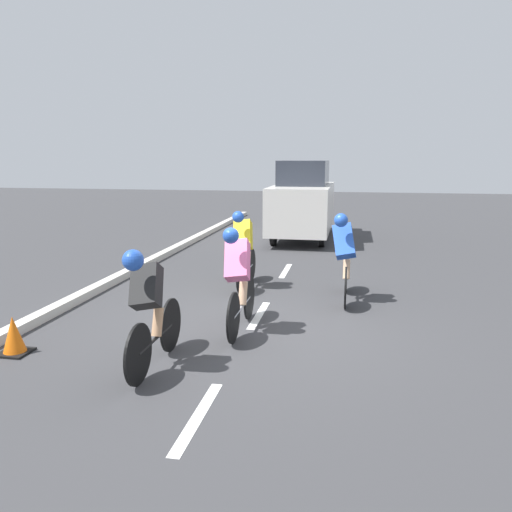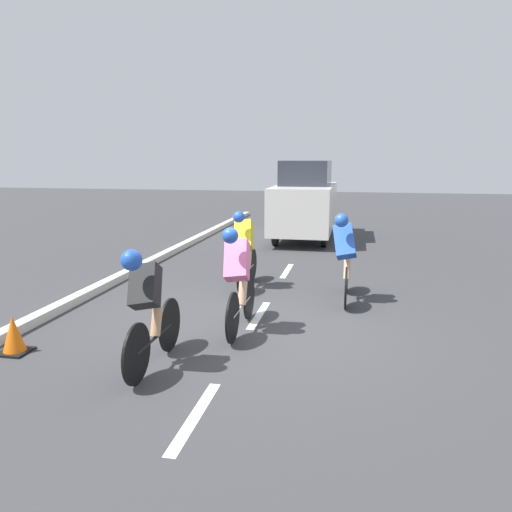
{
  "view_description": "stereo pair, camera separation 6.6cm",
  "coord_description": "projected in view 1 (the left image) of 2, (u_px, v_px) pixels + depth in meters",
  "views": [
    {
      "loc": [
        -1.38,
        6.92,
        2.44
      ],
      "look_at": [
        0.05,
        -0.49,
        0.95
      ],
      "focal_mm": 35.0,
      "sensor_mm": 36.0,
      "label": 1
    },
    {
      "loc": [
        -1.44,
        6.91,
        2.44
      ],
      "look_at": [
        0.05,
        -0.49,
        0.95
      ],
      "focal_mm": 35.0,
      "sensor_mm": 36.0,
      "label": 2
    }
  ],
  "objects": [
    {
      "name": "ground_plane",
      "position": [
        253.0,
        325.0,
        7.4
      ],
      "size": [
        60.0,
        60.0,
        0.0
      ],
      "primitive_type": "plane",
      "color": "#38383A"
    },
    {
      "name": "lane_stripe_near",
      "position": [
        198.0,
        416.0,
        4.79
      ],
      "size": [
        0.12,
        1.4,
        0.01
      ],
      "primitive_type": "cube",
      "color": "white",
      "rests_on": "ground"
    },
    {
      "name": "lane_stripe_mid",
      "position": [
        259.0,
        315.0,
        7.87
      ],
      "size": [
        0.12,
        1.4,
        0.01
      ],
      "primitive_type": "cube",
      "color": "white",
      "rests_on": "ground"
    },
    {
      "name": "lane_stripe_far",
      "position": [
        286.0,
        271.0,
        10.95
      ],
      "size": [
        0.12,
        1.4,
        0.01
      ],
      "primitive_type": "cube",
      "color": "white",
      "rests_on": "ground"
    },
    {
      "name": "curb",
      "position": [
        74.0,
        300.0,
        8.45
      ],
      "size": [
        0.2,
        27.39,
        0.14
      ],
      "primitive_type": "cube",
      "color": "beige",
      "rests_on": "ground"
    },
    {
      "name": "cyclist_black",
      "position": [
        149.0,
        305.0,
        5.73
      ],
      "size": [
        0.41,
        1.68,
        1.47
      ],
      "color": "black",
      "rests_on": "ground"
    },
    {
      "name": "cyclist_pink",
      "position": [
        239.0,
        277.0,
        6.98
      ],
      "size": [
        0.39,
        1.73,
        1.53
      ],
      "color": "black",
      "rests_on": "ground"
    },
    {
      "name": "cyclist_blue",
      "position": [
        345.0,
        255.0,
        8.51
      ],
      "size": [
        0.43,
        1.74,
        1.55
      ],
      "color": "black",
      "rests_on": "ground"
    },
    {
      "name": "cyclist_yellow",
      "position": [
        244.0,
        247.0,
        9.4
      ],
      "size": [
        0.4,
        1.66,
        1.49
      ],
      "color": "black",
      "rests_on": "ground"
    },
    {
      "name": "support_car",
      "position": [
        303.0,
        201.0,
        15.11
      ],
      "size": [
        1.7,
        4.32,
        2.36
      ],
      "color": "black",
      "rests_on": "ground"
    },
    {
      "name": "traffic_cone",
      "position": [
        14.0,
        336.0,
        6.28
      ],
      "size": [
        0.36,
        0.36,
        0.49
      ],
      "color": "black",
      "rests_on": "ground"
    }
  ]
}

